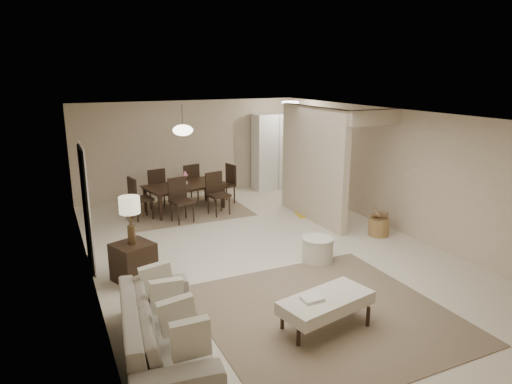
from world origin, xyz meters
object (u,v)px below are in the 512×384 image
side_table (134,262)px  dining_table (186,198)px  pantry_cabinet (274,151)px  wicker_basket (379,227)px  round_pouf (318,250)px  sofa (164,329)px  ottoman_bench (326,303)px

side_table → dining_table: size_ratio=0.34×
pantry_cabinet → side_table: (-4.75, -4.41, -0.74)m
pantry_cabinet → wicker_basket: 4.50m
side_table → round_pouf: side_table is taller
round_pouf → dining_table: size_ratio=0.30×
sofa → wicker_basket: bearing=-59.4°
sofa → dining_table: bearing=-12.1°
wicker_basket → dining_table: size_ratio=0.22×
side_table → wicker_basket: side_table is taller
sofa → round_pouf: 3.46m
pantry_cabinet → sofa: bearing=-126.1°
pantry_cabinet → sofa: 8.18m
side_table → round_pouf: (3.03, -0.60, -0.09)m
wicker_basket → side_table: bearing=-180.0°
sofa → side_table: sofa is taller
ottoman_bench → round_pouf: 2.16m
pantry_cabinet → ottoman_bench: bearing=-112.0°
ottoman_bench → wicker_basket: 3.82m
pantry_cabinet → round_pouf: size_ratio=3.79×
ottoman_bench → side_table: bearing=116.6°
side_table → round_pouf: bearing=-11.2°
dining_table → sofa: bearing=-120.4°
round_pouf → ottoman_bench: bearing=-119.7°
side_table → wicker_basket: size_ratio=1.51×
wicker_basket → dining_table: bearing=132.9°
sofa → ottoman_bench: (2.02, -0.30, 0.02)m
ottoman_bench → sofa: bearing=159.7°
round_pouf → dining_table: (-1.22, 3.89, 0.10)m
pantry_cabinet → sofa: size_ratio=0.90×
dining_table → wicker_basket: bearing=-58.7°
side_table → dining_table: dining_table is taller
sofa → wicker_basket: 5.38m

